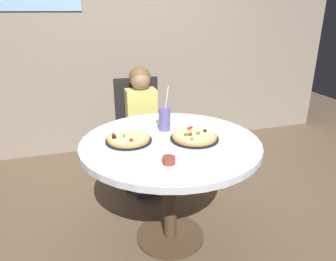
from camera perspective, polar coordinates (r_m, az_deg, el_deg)
name	(u,v)px	position (r m, az deg, el deg)	size (l,w,h in m)	color
ground_plane	(170,236)	(2.40, 0.38, -18.53)	(8.00, 8.00, 0.00)	brown
wall_with_window	(119,17)	(3.59, -8.85, 19.52)	(5.20, 0.14, 2.90)	gray
dining_table	(170,156)	(2.05, 0.42, -4.54)	(1.14, 1.14, 0.75)	silver
chair_wooden	(139,125)	(2.94, -5.17, 1.04)	(0.41, 0.41, 0.95)	black
diner_child	(144,136)	(2.79, -4.40, -1.08)	(0.26, 0.41, 1.08)	#3F4766
pizza_veggie	(194,137)	(2.03, 4.77, -1.17)	(0.31, 0.31, 0.05)	black
pizza_cheese	(128,139)	(2.01, -7.15, -1.53)	(0.29, 0.29, 0.05)	black
soda_cup	(165,119)	(2.16, -0.63, 2.13)	(0.08, 0.08, 0.31)	#6659A5
sauce_bowl	(169,160)	(1.71, 0.15, -5.36)	(0.07, 0.07, 0.04)	brown
plate_small	(160,121)	(2.35, -1.54, 1.70)	(0.18, 0.18, 0.01)	white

